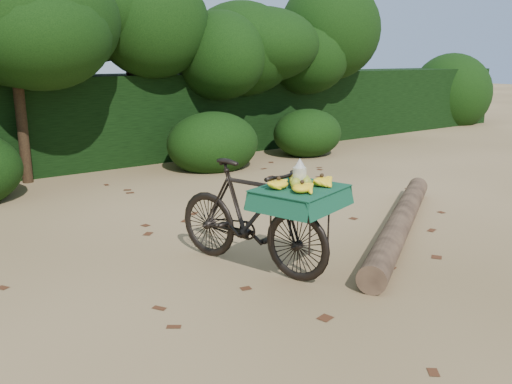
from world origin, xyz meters
TOP-DOWN VIEW (x-y plane):
  - ground at (0.00, 0.00)m, footprint 80.00×80.00m
  - vendor_bicycle at (-0.98, -0.39)m, footprint 1.18×2.00m
  - fallen_log at (1.23, -0.55)m, footprint 3.62×2.36m
  - hedge_backdrop at (0.00, 6.30)m, footprint 26.00×1.80m
  - tree_row at (-0.65, 5.50)m, footprint 14.50×2.00m
  - bush_clumps at (0.50, 4.30)m, footprint 8.80×1.70m
  - leaf_litter at (0.00, 0.65)m, footprint 7.00×7.30m

SIDE VIEW (x-z plane):
  - ground at x=0.00m, z-range 0.00..0.00m
  - leaf_litter at x=0.00m, z-range 0.00..0.01m
  - fallen_log at x=1.23m, z-range 0.00..0.29m
  - bush_clumps at x=0.50m, z-range 0.00..0.90m
  - vendor_bicycle at x=-0.98m, z-range 0.01..1.15m
  - hedge_backdrop at x=0.00m, z-range 0.00..1.80m
  - tree_row at x=-0.65m, z-range 0.00..4.00m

